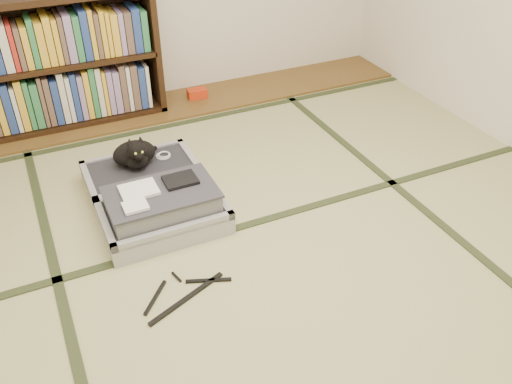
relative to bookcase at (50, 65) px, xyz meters
name	(u,v)px	position (x,y,z in m)	size (l,w,h in m)	color
floor	(277,272)	(0.72, -2.07, -0.45)	(4.50, 4.50, 0.00)	tan
wood_strip	(160,108)	(0.72, -0.07, -0.44)	(4.00, 0.50, 0.02)	brown
red_item	(197,93)	(1.03, -0.04, -0.40)	(0.15, 0.09, 0.07)	red
tatami_borders	(237,216)	(0.72, -1.57, -0.45)	(4.00, 4.50, 0.01)	#2D381E
bookcase	(50,65)	(0.00, 0.00, 0.00)	(1.49, 0.34, 0.96)	black
suitcase	(154,196)	(0.32, -1.31, -0.36)	(0.66, 0.88, 0.26)	#A4A4A9
cat	(135,154)	(0.30, -1.01, -0.24)	(0.29, 0.30, 0.24)	black
cable_coil	(164,155)	(0.48, -0.97, -0.32)	(0.09, 0.09, 0.02)	white
hanger	(184,293)	(0.25, -2.02, -0.44)	(0.45, 0.29, 0.01)	black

